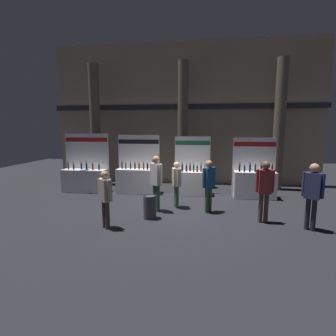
{
  "coord_description": "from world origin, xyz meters",
  "views": [
    {
      "loc": [
        0.97,
        -8.55,
        2.7
      ],
      "look_at": [
        -0.29,
        0.51,
        1.31
      ],
      "focal_mm": 27.69,
      "sensor_mm": 36.0,
      "label": 1
    }
  ],
  "objects_px": {
    "exhibitor_booth_0": "(85,178)",
    "exhibitor_booth_3": "(254,182)",
    "trash_bin": "(150,207)",
    "visitor_3": "(313,190)",
    "visitor_0": "(209,182)",
    "visitor_1": "(156,178)",
    "exhibitor_booth_1": "(138,178)",
    "visitor_2": "(105,195)",
    "visitor_4": "(177,181)",
    "visitor_5": "(265,186)",
    "exhibitor_booth_2": "(192,180)"
  },
  "relations": [
    {
      "from": "visitor_3",
      "to": "visitor_4",
      "type": "bearing_deg",
      "value": -170.82
    },
    {
      "from": "visitor_2",
      "to": "visitor_3",
      "type": "distance_m",
      "value": 5.5
    },
    {
      "from": "exhibitor_booth_2",
      "to": "visitor_1",
      "type": "bearing_deg",
      "value": -113.77
    },
    {
      "from": "exhibitor_booth_0",
      "to": "visitor_0",
      "type": "height_order",
      "value": "exhibitor_booth_0"
    },
    {
      "from": "exhibitor_booth_3",
      "to": "visitor_3",
      "type": "xyz_separation_m",
      "value": [
        0.87,
        -3.21,
        0.47
      ]
    },
    {
      "from": "exhibitor_booth_0",
      "to": "exhibitor_booth_3",
      "type": "height_order",
      "value": "exhibitor_booth_0"
    },
    {
      "from": "visitor_0",
      "to": "visitor_3",
      "type": "bearing_deg",
      "value": 111.09
    },
    {
      "from": "visitor_4",
      "to": "visitor_5",
      "type": "xyz_separation_m",
      "value": [
        2.64,
        -1.1,
        0.14
      ]
    },
    {
      "from": "exhibitor_booth_0",
      "to": "visitor_1",
      "type": "relative_size",
      "value": 1.35
    },
    {
      "from": "visitor_0",
      "to": "visitor_3",
      "type": "relative_size",
      "value": 0.94
    },
    {
      "from": "exhibitor_booth_3",
      "to": "visitor_2",
      "type": "relative_size",
      "value": 1.48
    },
    {
      "from": "exhibitor_booth_3",
      "to": "exhibitor_booth_2",
      "type": "bearing_deg",
      "value": 175.14
    },
    {
      "from": "visitor_2",
      "to": "visitor_5",
      "type": "relative_size",
      "value": 0.88
    },
    {
      "from": "exhibitor_booth_3",
      "to": "visitor_3",
      "type": "bearing_deg",
      "value": -74.8
    },
    {
      "from": "exhibitor_booth_1",
      "to": "exhibitor_booth_2",
      "type": "relative_size",
      "value": 1.02
    },
    {
      "from": "exhibitor_booth_0",
      "to": "trash_bin",
      "type": "bearing_deg",
      "value": -40.43
    },
    {
      "from": "visitor_2",
      "to": "visitor_4",
      "type": "xyz_separation_m",
      "value": [
        1.7,
        2.14,
        0.01
      ]
    },
    {
      "from": "exhibitor_booth_2",
      "to": "visitor_0",
      "type": "relative_size",
      "value": 1.39
    },
    {
      "from": "visitor_1",
      "to": "exhibitor_booth_3",
      "type": "bearing_deg",
      "value": -102.85
    },
    {
      "from": "visitor_3",
      "to": "visitor_2",
      "type": "bearing_deg",
      "value": -142.28
    },
    {
      "from": "visitor_4",
      "to": "exhibitor_booth_3",
      "type": "bearing_deg",
      "value": -77.99
    },
    {
      "from": "exhibitor_booth_0",
      "to": "exhibitor_booth_3",
      "type": "bearing_deg",
      "value": -0.45
    },
    {
      "from": "exhibitor_booth_2",
      "to": "exhibitor_booth_1",
      "type": "bearing_deg",
      "value": -179.47
    },
    {
      "from": "exhibitor_booth_3",
      "to": "trash_bin",
      "type": "relative_size",
      "value": 3.28
    },
    {
      "from": "visitor_1",
      "to": "visitor_2",
      "type": "height_order",
      "value": "visitor_1"
    },
    {
      "from": "exhibitor_booth_1",
      "to": "visitor_3",
      "type": "relative_size",
      "value": 1.34
    },
    {
      "from": "visitor_1",
      "to": "exhibitor_booth_2",
      "type": "bearing_deg",
      "value": -68.45
    },
    {
      "from": "trash_bin",
      "to": "visitor_1",
      "type": "relative_size",
      "value": 0.39
    },
    {
      "from": "visitor_0",
      "to": "visitor_1",
      "type": "distance_m",
      "value": 1.7
    },
    {
      "from": "exhibitor_booth_0",
      "to": "visitor_2",
      "type": "distance_m",
      "value": 4.6
    },
    {
      "from": "exhibitor_booth_3",
      "to": "visitor_2",
      "type": "height_order",
      "value": "exhibitor_booth_3"
    },
    {
      "from": "exhibitor_booth_1",
      "to": "visitor_4",
      "type": "relative_size",
      "value": 1.53
    },
    {
      "from": "exhibitor_booth_2",
      "to": "visitor_0",
      "type": "bearing_deg",
      "value": -74.11
    },
    {
      "from": "visitor_2",
      "to": "exhibitor_booth_1",
      "type": "bearing_deg",
      "value": 129.8
    },
    {
      "from": "exhibitor_booth_1",
      "to": "visitor_4",
      "type": "xyz_separation_m",
      "value": [
        1.86,
        -1.88,
        0.33
      ]
    },
    {
      "from": "trash_bin",
      "to": "visitor_0",
      "type": "relative_size",
      "value": 0.42
    },
    {
      "from": "visitor_1",
      "to": "visitor_3",
      "type": "height_order",
      "value": "visitor_1"
    },
    {
      "from": "exhibitor_booth_2",
      "to": "visitor_2",
      "type": "relative_size",
      "value": 1.5
    },
    {
      "from": "exhibitor_booth_0",
      "to": "visitor_5",
      "type": "relative_size",
      "value": 1.38
    },
    {
      "from": "exhibitor_booth_0",
      "to": "visitor_1",
      "type": "bearing_deg",
      "value": -32.28
    },
    {
      "from": "exhibitor_booth_3",
      "to": "visitor_5",
      "type": "bearing_deg",
      "value": -95.05
    },
    {
      "from": "exhibitor_booth_1",
      "to": "visitor_0",
      "type": "relative_size",
      "value": 1.43
    },
    {
      "from": "trash_bin",
      "to": "visitor_3",
      "type": "bearing_deg",
      "value": -4.11
    },
    {
      "from": "exhibitor_booth_3",
      "to": "exhibitor_booth_1",
      "type": "bearing_deg",
      "value": 177.74
    },
    {
      "from": "exhibitor_booth_1",
      "to": "visitor_5",
      "type": "distance_m",
      "value": 5.41
    },
    {
      "from": "exhibitor_booth_1",
      "to": "visitor_0",
      "type": "bearing_deg",
      "value": -37.31
    },
    {
      "from": "trash_bin",
      "to": "visitor_3",
      "type": "relative_size",
      "value": 0.4
    },
    {
      "from": "visitor_0",
      "to": "exhibitor_booth_0",
      "type": "bearing_deg",
      "value": -67.51
    },
    {
      "from": "visitor_0",
      "to": "visitor_4",
      "type": "xyz_separation_m",
      "value": [
        -1.08,
        0.36,
        -0.07
      ]
    },
    {
      "from": "exhibitor_booth_2",
      "to": "visitor_5",
      "type": "relative_size",
      "value": 1.32
    }
  ]
}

